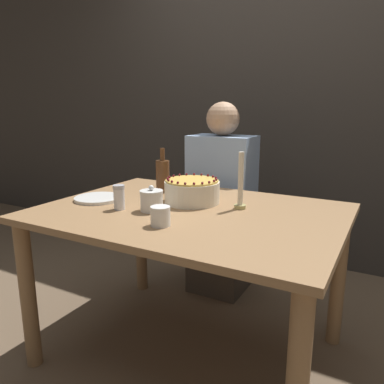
% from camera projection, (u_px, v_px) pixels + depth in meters
% --- Properties ---
extents(ground_plane, '(12.00, 12.00, 0.00)m').
position_uv_depth(ground_plane, '(190.00, 351.00, 1.86)').
color(ground_plane, brown).
extents(wall_behind, '(8.00, 0.05, 2.60)m').
position_uv_depth(wall_behind, '(282.00, 90.00, 2.76)').
color(wall_behind, '#38332D').
rests_on(wall_behind, ground_plane).
extents(dining_table, '(1.33, 0.98, 0.73)m').
position_uv_depth(dining_table, '(190.00, 233.00, 1.71)').
color(dining_table, '#936D47').
rests_on(dining_table, ground_plane).
extents(cake, '(0.27, 0.27, 0.12)m').
position_uv_depth(cake, '(192.00, 191.00, 1.80)').
color(cake, '#EFE5CC').
rests_on(cake, dining_table).
extents(sugar_bowl, '(0.10, 0.10, 0.12)m').
position_uv_depth(sugar_bowl, '(152.00, 200.00, 1.66)').
color(sugar_bowl, silver).
rests_on(sugar_bowl, dining_table).
extents(sugar_shaker, '(0.05, 0.05, 0.11)m').
position_uv_depth(sugar_shaker, '(119.00, 197.00, 1.68)').
color(sugar_shaker, white).
rests_on(sugar_shaker, dining_table).
extents(plate_stack, '(0.23, 0.23, 0.02)m').
position_uv_depth(plate_stack, '(98.00, 198.00, 1.86)').
color(plate_stack, silver).
rests_on(plate_stack, dining_table).
extents(candle, '(0.05, 0.05, 0.26)m').
position_uv_depth(candle, '(241.00, 186.00, 1.68)').
color(candle, tan).
rests_on(candle, dining_table).
extents(bottle, '(0.07, 0.07, 0.24)m').
position_uv_depth(bottle, '(163.00, 175.00, 2.01)').
color(bottle, brown).
rests_on(bottle, dining_table).
extents(cup, '(0.08, 0.08, 0.08)m').
position_uv_depth(cup, '(160.00, 216.00, 1.46)').
color(cup, white).
rests_on(cup, dining_table).
extents(person_man_blue_shirt, '(0.40, 0.34, 1.21)m').
position_uv_depth(person_man_blue_shirt, '(221.00, 211.00, 2.40)').
color(person_man_blue_shirt, '#473D33').
rests_on(person_man_blue_shirt, ground_plane).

